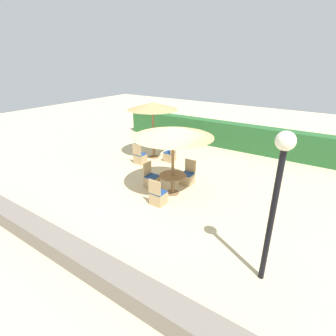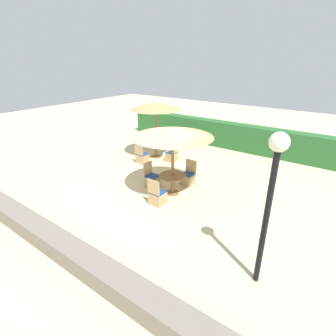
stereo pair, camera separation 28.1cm
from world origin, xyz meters
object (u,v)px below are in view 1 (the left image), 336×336
at_px(parasol_center, 173,132).
at_px(round_table_center, 173,180).
at_px(round_table_back_left, 154,146).
at_px(patio_chair_back_left_south, 140,158).
at_px(lamp_post, 278,182).
at_px(parasol_back_left, 153,106).
at_px(patio_chair_center_west, 152,180).
at_px(patio_chair_center_south, 158,197).
at_px(patio_chair_back_left_east, 170,156).
at_px(patio_chair_center_north, 188,177).

distance_m(parasol_center, round_table_center, 1.71).
relative_size(round_table_back_left, patio_chair_back_left_south, 1.09).
distance_m(lamp_post, parasol_back_left, 8.05).
relative_size(lamp_post, parasol_back_left, 1.26).
relative_size(lamp_post, parasol_center, 1.23).
xyz_separation_m(lamp_post, parasol_back_left, (-6.52, 4.73, 0.10)).
height_order(lamp_post, patio_chair_center_west, lamp_post).
bearing_deg(round_table_back_left, parasol_center, -42.84).
distance_m(lamp_post, patio_chair_center_west, 5.56).
xyz_separation_m(round_table_back_left, round_table_center, (2.77, -2.56, -0.01)).
distance_m(patio_chair_back_left_south, patio_chair_center_south, 3.76).
relative_size(parasol_center, patio_chair_center_west, 2.89).
bearing_deg(parasol_center, round_table_back_left, 137.16).
bearing_deg(parasol_center, round_table_center, -33.69).
distance_m(parasol_back_left, patio_chair_center_west, 3.84).
distance_m(patio_chair_back_left_south, patio_chair_back_left_east, 1.39).
height_order(parasol_back_left, parasol_center, parasol_back_left).
distance_m(parasol_center, patio_chair_center_south, 2.17).
relative_size(patio_chair_back_left_south, patio_chair_center_west, 1.00).
distance_m(patio_chair_back_left_east, patio_chair_center_west, 2.73).
bearing_deg(patio_chair_center_west, patio_chair_back_left_south, -130.15).
distance_m(round_table_back_left, round_table_center, 3.77).
distance_m(patio_chair_back_left_south, patio_chair_center_west, 2.47).
xyz_separation_m(patio_chair_back_left_east, patio_chair_center_south, (1.85, -3.46, 0.00)).
xyz_separation_m(lamp_post, patio_chair_back_left_south, (-6.57, 3.75, -2.09)).
bearing_deg(patio_chair_back_left_east, lamp_post, -130.28).
height_order(round_table_back_left, patio_chair_center_west, patio_chair_center_west).
xyz_separation_m(round_table_center, patio_chair_center_north, (0.06, 0.95, -0.27)).
distance_m(lamp_post, patio_chair_center_south, 4.46).
bearing_deg(patio_chair_back_left_south, lamp_post, -29.71).
bearing_deg(patio_chair_center_south, patio_chair_back_left_east, 118.15).
height_order(parasol_center, patio_chair_center_south, parasol_center).
bearing_deg(patio_chair_center_south, patio_chair_center_west, 137.07).
distance_m(lamp_post, round_table_center, 4.70).
xyz_separation_m(patio_chair_back_left_south, round_table_center, (2.82, -1.58, 0.27)).
distance_m(round_table_back_left, parasol_center, 4.14).
bearing_deg(patio_chair_center_north, patio_chair_center_west, 44.07).
xyz_separation_m(patio_chair_center_west, patio_chair_center_north, (0.99, 0.96, 0.00)).
relative_size(patio_chair_back_left_east, patio_chair_center_south, 1.00).
xyz_separation_m(parasol_back_left, patio_chair_center_south, (2.78, -3.45, -2.19)).
xyz_separation_m(patio_chair_back_left_south, patio_chair_center_north, (2.87, -0.63, 0.00)).
bearing_deg(lamp_post, patio_chair_center_south, 161.14).
xyz_separation_m(lamp_post, parasol_center, (-3.75, 2.16, -0.11)).
bearing_deg(patio_chair_back_left_south, parasol_center, -29.34).
xyz_separation_m(round_table_center, patio_chair_center_west, (-0.93, -0.01, -0.27)).
xyz_separation_m(patio_chair_back_left_south, patio_chair_center_west, (1.88, -1.59, 0.00)).
height_order(patio_chair_back_left_east, patio_chair_center_west, same).
bearing_deg(patio_chair_back_left_east, patio_chair_center_north, -130.53).
distance_m(lamp_post, patio_chair_back_left_east, 7.61).
bearing_deg(patio_chair_back_left_east, parasol_center, -144.47).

